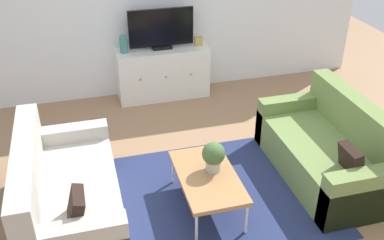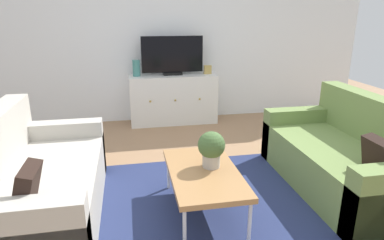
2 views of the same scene
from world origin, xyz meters
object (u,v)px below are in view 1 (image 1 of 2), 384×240
glass_vase (124,44)px  mantel_clock (198,41)px  couch_left_side (62,197)px  flat_screen_tv (161,29)px  tv_console (163,73)px  couch_right_side (331,152)px  potted_plant (213,156)px  coffee_table (207,177)px

glass_vase → mantel_clock: 1.08m
couch_left_side → mantel_clock: 3.17m
flat_screen_tv → mantel_clock: bearing=-2.1°
tv_console → flat_screen_tv: bearing=90.0°
couch_right_side → potted_plant: (-1.40, -0.11, 0.28)m
tv_console → flat_screen_tv: (-0.00, 0.02, 0.66)m
couch_left_side → couch_right_side: (2.88, 0.00, 0.00)m
glass_vase → mantel_clock: bearing=0.0°
coffee_table → potted_plant: bearing=39.3°
potted_plant → mantel_clock: size_ratio=2.39×
couch_left_side → coffee_table: (1.40, -0.17, 0.08)m
flat_screen_tv → mantel_clock: flat_screen_tv is taller
couch_left_side → tv_console: couch_left_side is taller
potted_plant → tv_console: size_ratio=0.24×
flat_screen_tv → tv_console: bearing=-90.0°
couch_right_side → flat_screen_tv: 2.86m
glass_vase → couch_right_side: bearing=-51.0°
coffee_table → glass_vase: glass_vase is taller
couch_left_side → mantel_clock: size_ratio=13.22×
potted_plant → coffee_table: bearing=-140.7°
couch_left_side → coffee_table: bearing=-7.1°
potted_plant → glass_vase: 2.56m
coffee_table → glass_vase: bearing=99.9°
couch_right_side → glass_vase: (-1.92, 2.37, 0.57)m
flat_screen_tv → mantel_clock: (0.54, -0.02, -0.22)m
coffee_table → flat_screen_tv: flat_screen_tv is taller
coffee_table → glass_vase: (-0.44, 2.55, 0.50)m
couch_left_side → potted_plant: couch_left_side is taller
potted_plant → mantel_clock: mantel_clock is taller
couch_right_side → mantel_clock: 2.57m
coffee_table → couch_left_side: bearing=172.9°
couch_right_side → flat_screen_tv: (-1.38, 2.39, 0.74)m
tv_console → mantel_clock: (0.54, 0.00, 0.44)m
couch_right_side → glass_vase: bearing=129.0°
potted_plant → mantel_clock: 2.56m
tv_console → flat_screen_tv: 0.66m
potted_plant → glass_vase: glass_vase is taller
couch_right_side → potted_plant: size_ratio=5.52×
potted_plant → flat_screen_tv: 2.55m
glass_vase → potted_plant: bearing=-78.2°
coffee_table → flat_screen_tv: size_ratio=1.09×
couch_right_side → flat_screen_tv: flat_screen_tv is taller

